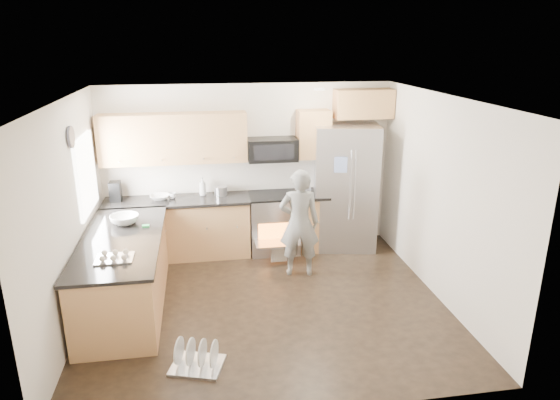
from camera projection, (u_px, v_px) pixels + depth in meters
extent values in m
plane|color=black|center=(266.00, 304.00, 6.40)|extent=(4.50, 4.50, 0.00)
cube|color=silver|center=(249.00, 167.00, 7.87)|extent=(4.50, 0.04, 2.60)
cube|color=silver|center=(297.00, 286.00, 4.12)|extent=(4.50, 0.04, 2.60)
cube|color=silver|center=(69.00, 219.00, 5.65)|extent=(0.04, 4.00, 2.60)
cube|color=silver|center=(441.00, 199.00, 6.33)|extent=(0.04, 4.00, 2.60)
cube|color=white|center=(264.00, 99.00, 5.59)|extent=(4.50, 4.00, 0.04)
cube|color=white|center=(86.00, 174.00, 6.51)|extent=(0.04, 1.00, 1.00)
cylinder|color=#F4E6C3|center=(319.00, 89.00, 6.76)|extent=(0.14, 0.14, 0.02)
cylinder|color=#474754|center=(71.00, 137.00, 5.81)|extent=(0.03, 0.26, 0.26)
cube|color=#C27F4D|center=(179.00, 229.00, 7.68)|extent=(2.15, 0.60, 0.87)
cube|color=black|center=(177.00, 201.00, 7.53)|extent=(2.19, 0.64, 0.04)
cube|color=#C27F4D|center=(313.00, 222.00, 8.01)|extent=(0.50, 0.60, 0.87)
cube|color=black|center=(314.00, 194.00, 7.85)|extent=(0.54, 0.64, 0.04)
cube|color=#C27F4D|center=(174.00, 138.00, 7.38)|extent=(2.16, 0.33, 0.74)
cube|color=#C27F4D|center=(313.00, 134.00, 7.70)|extent=(0.50, 0.33, 0.74)
cube|color=#C27F4D|center=(363.00, 104.00, 7.68)|extent=(0.90, 0.33, 0.44)
imported|color=silver|center=(160.00, 197.00, 7.52)|extent=(0.29, 0.29, 0.07)
imported|color=silver|center=(203.00, 186.00, 7.69)|extent=(0.11, 0.11, 0.28)
imported|color=silver|center=(172.00, 196.00, 7.56)|extent=(0.11, 0.11, 0.09)
cylinder|color=#B7B7BC|center=(221.00, 191.00, 7.72)|extent=(0.20, 0.20, 0.14)
cube|color=black|center=(115.00, 191.00, 7.41)|extent=(0.16, 0.19, 0.30)
cylinder|color=#B7B7BC|center=(308.00, 190.00, 7.85)|extent=(0.10, 0.10, 0.08)
cube|color=#C27F4D|center=(125.00, 274.00, 6.23)|extent=(0.90, 2.30, 0.87)
cube|color=black|center=(121.00, 240.00, 6.08)|extent=(0.96, 2.36, 0.04)
imported|color=white|center=(124.00, 219.00, 6.53)|extent=(0.37, 0.37, 0.12)
cube|color=#38C45D|center=(146.00, 226.00, 6.43)|extent=(0.09, 0.06, 0.03)
cube|color=#B7B7BC|center=(114.00, 256.00, 5.48)|extent=(0.40, 0.31, 0.08)
cube|color=#B7B7BC|center=(274.00, 224.00, 7.89)|extent=(0.76, 0.62, 0.90)
cube|color=black|center=(274.00, 196.00, 7.74)|extent=(0.76, 0.60, 0.03)
cube|color=orange|center=(277.00, 234.00, 7.61)|extent=(0.56, 0.02, 0.34)
cube|color=#B7B7BC|center=(278.00, 243.00, 7.48)|extent=(0.70, 0.34, 0.03)
cube|color=white|center=(279.00, 253.00, 7.47)|extent=(0.24, 0.03, 0.28)
cube|color=black|center=(272.00, 149.00, 7.63)|extent=(0.76, 0.40, 0.34)
cube|color=#B7B7BC|center=(345.00, 187.00, 7.91)|extent=(1.09, 0.91, 1.99)
cylinder|color=#B7B7BC|center=(350.00, 185.00, 7.50)|extent=(0.03, 0.03, 1.08)
cylinder|color=#B7B7BC|center=(355.00, 185.00, 7.51)|extent=(0.03, 0.03, 1.08)
cube|color=#FF93D3|center=(365.00, 198.00, 7.61)|extent=(0.26, 0.05, 0.32)
cube|color=#91AAE9|center=(341.00, 165.00, 7.38)|extent=(0.19, 0.04, 0.24)
imported|color=gray|center=(299.00, 223.00, 6.99)|extent=(0.61, 0.44, 1.56)
cube|color=#B7B7BC|center=(197.00, 365.00, 5.17)|extent=(0.62, 0.55, 0.03)
cylinder|color=silver|center=(179.00, 351.00, 5.15)|extent=(0.10, 0.28, 0.29)
cylinder|color=silver|center=(191.00, 352.00, 5.13)|extent=(0.10, 0.28, 0.29)
cylinder|color=silver|center=(202.00, 353.00, 5.12)|extent=(0.10, 0.28, 0.29)
cylinder|color=silver|center=(214.00, 354.00, 5.10)|extent=(0.10, 0.28, 0.29)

